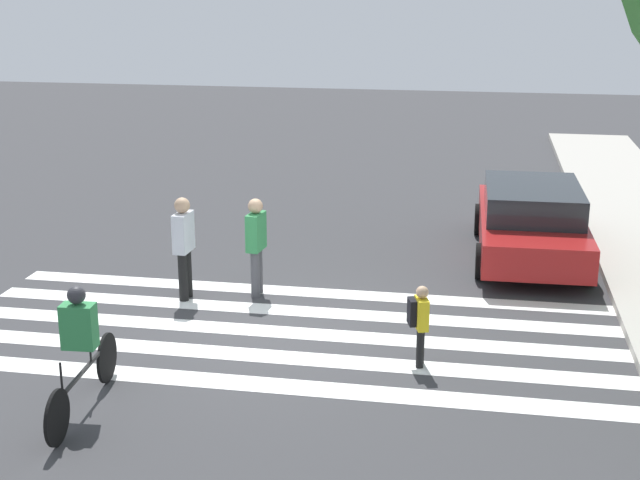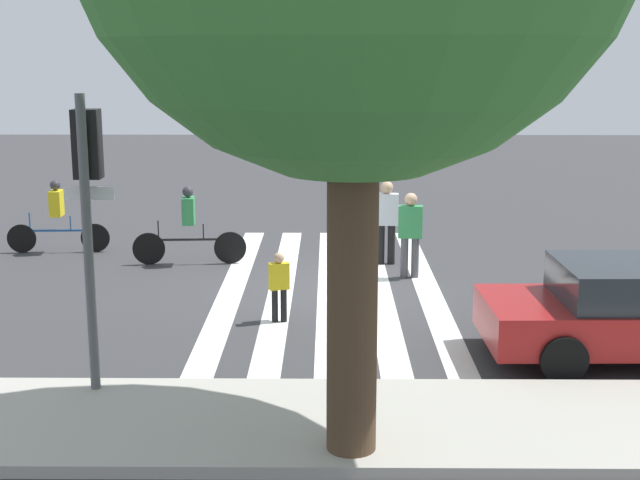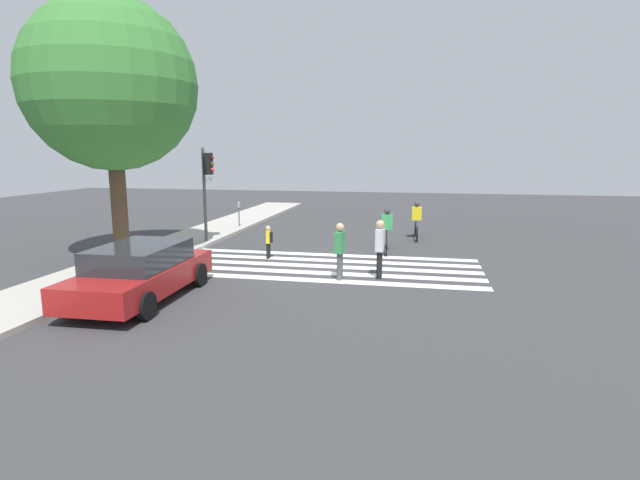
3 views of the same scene
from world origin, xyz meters
The scene contains 7 objects.
ground_plane centered at (0.00, 0.00, 0.00)m, with size 60.00×60.00×0.00m, color #38383A.
crosswalk_stripes centered at (0.00, 0.00, 0.00)m, with size 4.04×10.00×0.01m.
pedestrian_child_with_backpack centered at (-1.53, -0.78, 0.93)m, with size 0.48×0.26×1.65m.
pedestrian_adult_blue_shirt centered at (0.81, 2.07, 0.67)m, with size 0.35×0.32×1.15m.
pedestrian_adult_tall_backpack centered at (-1.15, -1.90, 0.97)m, with size 0.49×0.25×1.71m.
cyclist_near_curb centered at (2.87, -1.84, 0.87)m, with size 2.31×0.42×1.61m.
car_parked_far_curb centered at (-4.47, 3.78, 0.72)m, with size 4.62×2.10×1.39m.
Camera 1 is at (12.07, 2.74, 5.10)m, focal length 50.00 mm.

